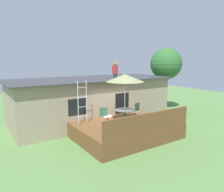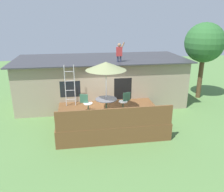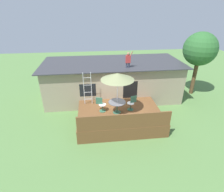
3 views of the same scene
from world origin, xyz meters
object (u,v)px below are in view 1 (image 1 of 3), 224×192
Objects in this scene: patio_chair_left at (106,116)px; patio_chair_right at (136,112)px; patio_table at (125,113)px; patio_umbrella at (125,78)px; backyard_tree at (166,64)px; person_figure at (115,69)px; step_ladder at (82,102)px.

patio_chair_left and patio_chair_right have the same top height.
patio_chair_left reaches higher than patio_table.
patio_table is 0.99m from patio_chair_left.
backyard_tree is (6.87, 3.64, 0.53)m from patio_umbrella.
patio_table is at bearing 116.57° from patio_umbrella.
patio_umbrella is 2.13m from patio_chair_left.
backyard_tree is at bearing 27.94° from patio_umbrella.
patio_umbrella is 2.29× the size of person_figure.
step_ladder reaches higher than patio_table.
patio_chair_left is (-2.02, -2.15, -2.20)m from person_figure.
backyard_tree is (5.92, 3.38, 2.42)m from patio_chair_right.
patio_umbrella reaches higher than patio_chair_right.
step_ladder is at bearing 145.03° from patio_chair_left.
patio_umbrella reaches higher than patio_chair_left.
patio_chair_right is at bearing -21.42° from step_ladder.
patio_chair_left is at bearing -133.24° from person_figure.
backyard_tree is (6.87, 3.64, 2.30)m from patio_table.
person_figure is (1.08, 2.44, 0.31)m from patio_umbrella.
patio_umbrella is at bearing -63.43° from patio_table.
backyard_tree is (8.59, 2.33, 1.78)m from step_ladder.
patio_umbrella is at bearing -113.91° from person_figure.
person_figure reaches higher than step_ladder.
patio_chair_right is (0.95, 0.26, -0.13)m from patio_table.
patio_table is 0.94× the size of person_figure.
backyard_tree is at bearing 27.94° from patio_table.
patio_umbrella is at bearing -152.06° from backyard_tree.
step_ladder is 2.39× the size of patio_chair_right.
person_figure is (2.81, 1.13, 1.56)m from step_ladder.
patio_umbrella is 2.76× the size of patio_chair_left.
backyard_tree reaches higher than patio_table.
step_ladder is 1.44m from patio_chair_left.
patio_umbrella is 2.50m from step_ladder.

